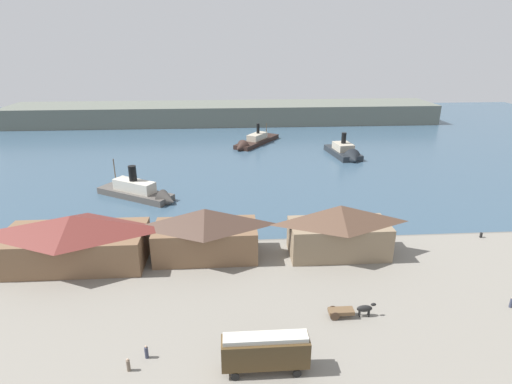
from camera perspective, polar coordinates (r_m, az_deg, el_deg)
ground_plane at (r=75.70m, az=-4.53°, el=-6.34°), size 320.00×320.00×0.00m
quay_promenade at (r=56.60m, az=-4.66°, el=-15.91°), size 110.00×36.00×1.20m
seawall_edge at (r=72.27m, az=-4.55°, el=-7.27°), size 110.00×0.80×1.00m
ferry_shed_customs_shed at (r=69.15m, az=-24.03°, el=-6.06°), size 21.89×10.42×8.04m
ferry_shed_central_terminal at (r=65.63m, az=-7.03°, el=-5.61°), size 16.49×8.17×8.26m
ferry_shed_west_terminal at (r=66.98m, az=11.50°, el=-5.18°), size 16.06×7.41×8.57m
street_tram at (r=45.63m, az=1.32°, el=-21.19°), size 9.14×2.55×4.50m
horse_cart at (r=54.91m, az=12.91°, el=-15.76°), size 6.02×1.43×1.87m
pedestrian_by_tram at (r=64.58m, az=32.00°, el=-12.94°), size 0.38×0.38×1.52m
pedestrian_walking_west at (r=48.76m, az=-17.36°, el=-22.02°), size 0.39×0.39×1.58m
pedestrian_standing_center at (r=49.69m, az=-15.01°, el=-20.74°), size 0.40×0.40×1.63m
mooring_post_east at (r=82.86m, az=28.85°, el=-5.28°), size 0.44×0.44×0.90m
ferry_outer_harbor at (r=96.29m, az=-15.55°, el=-0.08°), size 20.09×14.89×9.89m
ferry_approaching_west at (r=128.71m, az=12.38°, el=5.32°), size 8.60×17.81×9.20m
ferry_departing_north at (r=140.11m, az=-0.49°, el=6.93°), size 17.77×22.97×8.65m
far_headland at (r=180.07m, az=-4.39°, el=10.89°), size 180.00×24.00×8.00m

